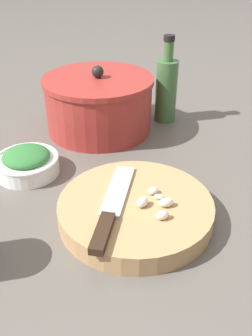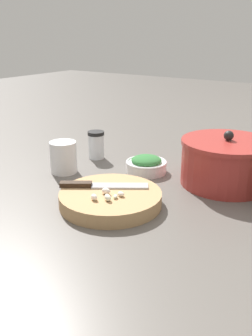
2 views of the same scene
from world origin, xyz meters
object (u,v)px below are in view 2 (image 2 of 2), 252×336
cutting_board (111,198)px  chef_knife (98,185)px  herb_bowl (146,164)px  garlic_cloves (107,195)px  stock_pot (226,162)px  spice_jar (96,145)px  coffee_mug (63,157)px

cutting_board → chef_knife: chef_knife is taller
cutting_board → herb_bowl: 0.26m
cutting_board → garlic_cloves: size_ratio=3.58×
cutting_board → stock_pot: (0.19, 0.30, 0.05)m
chef_knife → garlic_cloves: size_ratio=2.84×
herb_bowl → spice_jar: 0.22m
cutting_board → garlic_cloves: bearing=-67.9°
coffee_mug → spice_jar: bearing=89.1°
stock_pot → spice_jar: bearing=-177.1°
chef_knife → herb_bowl: (0.00, 0.25, -0.01)m
coffee_mug → cutting_board: bearing=-22.9°
garlic_cloves → stock_pot: (0.18, 0.33, 0.02)m
cutting_board → herb_bowl: herb_bowl is taller
coffee_mug → chef_knife: bearing=-24.8°
chef_knife → stock_pot: stock_pot is taller
cutting_board → herb_bowl: size_ratio=2.03×
cutting_board → spice_jar: bearing=133.5°
herb_bowl → garlic_cloves: bearing=-78.3°
garlic_cloves → coffee_mug: coffee_mug is taller
chef_knife → spice_jar: bearing=-174.3°
herb_bowl → spice_jar: spice_jar is taller
herb_bowl → stock_pot: 0.25m
cutting_board → stock_pot: stock_pot is taller
garlic_cloves → stock_pot: 0.38m
stock_pot → garlic_cloves: bearing=-118.4°
chef_knife → coffee_mug: (-0.22, 0.10, 0.01)m
cutting_board → spice_jar: (-0.26, 0.28, 0.03)m
chef_knife → stock_pot: size_ratio=0.80×
spice_jar → chef_knife: bearing=-50.9°
garlic_cloves → herb_bowl: bearing=101.7°
garlic_cloves → herb_bowl: 0.30m
chef_knife → cutting_board: bearing=43.7°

